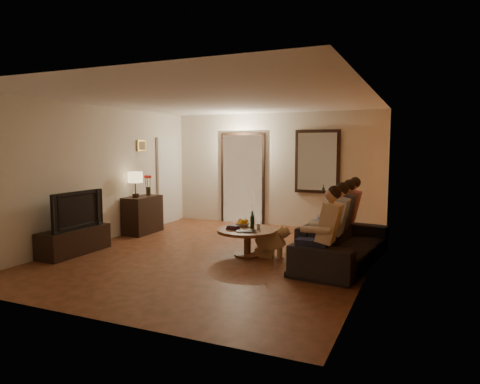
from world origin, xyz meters
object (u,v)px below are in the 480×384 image
at_px(tv, 73,210).
at_px(coffee_table, 247,242).
at_px(sofa, 343,243).
at_px(table_lamp, 135,185).
at_px(laptop, 246,232).
at_px(person_b, 333,229).
at_px(dog, 270,241).
at_px(tv_stand, 74,241).
at_px(person_a, 325,236).
at_px(wine_bottle, 252,219).
at_px(dresser, 143,215).
at_px(person_c, 341,222).
at_px(person_d, 347,217).
at_px(bowl, 243,224).

xyz_separation_m(tv, coffee_table, (2.76, 1.06, -0.53)).
bearing_deg(sofa, table_lamp, 90.33).
bearing_deg(laptop, sofa, -6.84).
xyz_separation_m(person_b, dog, (-1.07, 0.22, -0.32)).
distance_m(tv_stand, person_b, 4.34).
distance_m(tv_stand, dog, 3.34).
distance_m(person_a, laptop, 1.46).
height_order(dog, wine_bottle, wine_bottle).
height_order(tv_stand, sofa, sofa).
height_order(coffee_table, laptop, laptop).
xyz_separation_m(wine_bottle, laptop, (0.05, -0.38, -0.14)).
bearing_deg(table_lamp, tv, -90.00).
height_order(person_a, coffee_table, person_a).
height_order(wine_bottle, laptop, wine_bottle).
height_order(dresser, tv, tv).
relative_size(dresser, dog, 1.57).
distance_m(tv_stand, sofa, 4.49).
bearing_deg(person_c, tv_stand, -160.61).
height_order(coffee_table, wine_bottle, wine_bottle).
distance_m(person_d, dog, 1.49).
distance_m(person_b, dog, 1.14).
distance_m(tv, person_c, 4.49).
bearing_deg(person_c, dresser, 174.10).
bearing_deg(person_d, coffee_table, -144.95).
distance_m(person_c, bowl, 1.66).
xyz_separation_m(dog, bowl, (-0.57, 0.17, 0.20)).
bearing_deg(dresser, tv_stand, -90.00).
bearing_deg(dog, person_a, -42.39).
relative_size(tv_stand, bowl, 5.05).
height_order(table_lamp, coffee_table, table_lamp).
height_order(dog, laptop, dog).
bearing_deg(dresser, coffee_table, -17.39).
distance_m(tv_stand, tv, 0.54).
distance_m(table_lamp, coffee_table, 2.96).
bearing_deg(person_d, wine_bottle, -146.75).
distance_m(tv, sofa, 4.51).
relative_size(tv, coffee_table, 1.10).
distance_m(table_lamp, person_d, 4.27).
relative_size(dog, coffee_table, 0.55).
bearing_deg(person_a, dresser, 158.84).
bearing_deg(coffee_table, wine_bottle, 63.43).
distance_m(dresser, person_b, 4.36).
relative_size(tv_stand, laptop, 3.98).
bearing_deg(dog, person_d, 37.33).
distance_m(dresser, dog, 3.26).
height_order(table_lamp, bowl, table_lamp).
bearing_deg(dresser, bowl, -14.02).
xyz_separation_m(bowl, wine_bottle, (0.23, -0.12, 0.12)).
height_order(sofa, person_b, person_b).
height_order(person_b, laptop, person_b).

